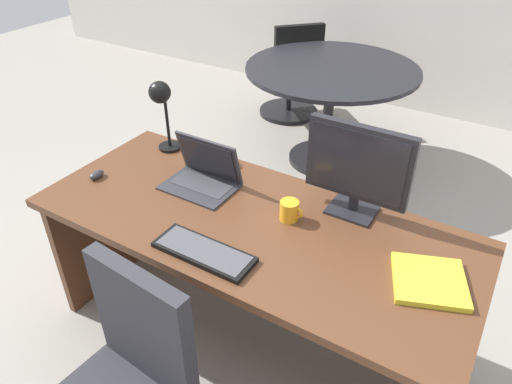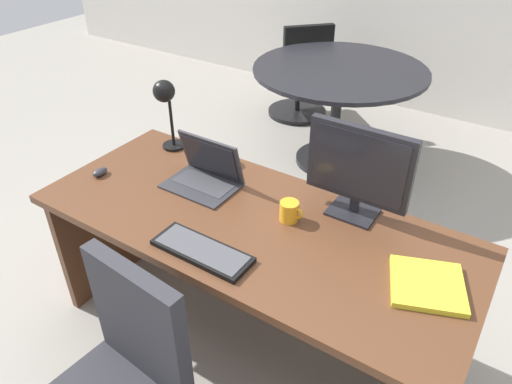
% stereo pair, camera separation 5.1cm
% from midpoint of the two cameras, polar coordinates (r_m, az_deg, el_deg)
% --- Properties ---
extents(ground, '(12.00, 12.00, 0.00)m').
position_cam_midpoint_polar(ground, '(3.57, 11.90, -0.51)').
color(ground, gray).
extents(desk, '(1.88, 0.80, 0.76)m').
position_cam_midpoint_polar(desk, '(2.18, -0.52, -7.05)').
color(desk, '#56331E').
rests_on(desk, ground).
extents(monitor, '(0.44, 0.16, 0.41)m').
position_cam_midpoint_polar(monitor, '(1.97, 11.35, 3.02)').
color(monitor, black).
rests_on(monitor, desk).
extents(laptop, '(0.33, 0.24, 0.22)m').
position_cam_midpoint_polar(laptop, '(2.23, -6.79, 2.57)').
color(laptop, '#2D2D33').
rests_on(laptop, desk).
extents(keyboard, '(0.40, 0.15, 0.02)m').
position_cam_midpoint_polar(keyboard, '(1.85, -7.03, -7.12)').
color(keyboard, black).
rests_on(keyboard, desk).
extents(mouse, '(0.05, 0.08, 0.04)m').
position_cam_midpoint_polar(mouse, '(2.41, -19.07, 1.97)').
color(mouse, '#2D2D33').
rests_on(mouse, desk).
extents(desk_lamp, '(0.12, 0.15, 0.38)m').
position_cam_midpoint_polar(desk_lamp, '(2.45, -11.82, 10.54)').
color(desk_lamp, black).
rests_on(desk_lamp, desk).
extents(book, '(0.32, 0.32, 0.02)m').
position_cam_midpoint_polar(book, '(1.82, 19.22, -9.99)').
color(book, yellow).
rests_on(book, desk).
extents(coffee_mug, '(0.11, 0.08, 0.09)m').
position_cam_midpoint_polar(coffee_mug, '(2.00, 3.31, -2.23)').
color(coffee_mug, orange).
rests_on(coffee_mug, desk).
extents(meeting_table, '(1.28, 1.28, 0.79)m').
position_cam_midpoint_polar(meeting_table, '(3.71, 8.45, 11.80)').
color(meeting_table, black).
rests_on(meeting_table, ground).
extents(meeting_chair_near, '(0.66, 0.65, 0.90)m').
position_cam_midpoint_polar(meeting_chair_near, '(4.57, 3.95, 13.09)').
color(meeting_chair_near, black).
rests_on(meeting_chair_near, ground).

